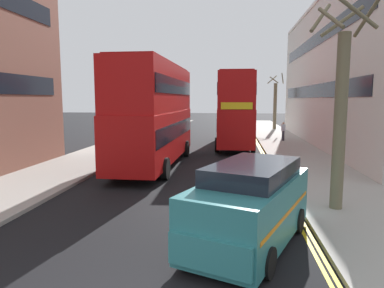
# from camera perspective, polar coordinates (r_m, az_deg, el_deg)

# --- Properties ---
(sidewalk_right) EXTENTS (4.00, 80.00, 0.14)m
(sidewalk_right) POSITION_cam_1_polar(r_m,az_deg,el_deg) (20.67, 18.46, -3.25)
(sidewalk_right) COLOR #9E9991
(sidewalk_right) RESTS_ON ground
(sidewalk_left) EXTENTS (4.00, 80.00, 0.14)m
(sidewalk_left) POSITION_cam_1_polar(r_m,az_deg,el_deg) (22.03, -16.85, -2.55)
(sidewalk_left) COLOR #9E9991
(sidewalk_left) RESTS_ON ground
(kerb_line_outer) EXTENTS (0.10, 56.00, 0.01)m
(kerb_line_outer) POSITION_cam_1_polar(r_m,az_deg,el_deg) (18.40, 13.29, -4.55)
(kerb_line_outer) COLOR yellow
(kerb_line_outer) RESTS_ON ground
(kerb_line_inner) EXTENTS (0.10, 56.00, 0.01)m
(kerb_line_inner) POSITION_cam_1_polar(r_m,az_deg,el_deg) (18.39, 12.80, -4.54)
(kerb_line_inner) COLOR yellow
(kerb_line_inner) RESTS_ON ground
(double_decker_bus_away) EXTENTS (2.91, 10.84, 5.64)m
(double_decker_bus_away) POSITION_cam_1_polar(r_m,az_deg,el_deg) (19.57, -6.03, 5.24)
(double_decker_bus_away) COLOR #B20F0F
(double_decker_bus_away) RESTS_ON ground
(double_decker_bus_oncoming) EXTENTS (2.98, 10.86, 5.64)m
(double_decker_bus_oncoming) POSITION_cam_1_polar(r_m,az_deg,el_deg) (27.91, 6.88, 5.84)
(double_decker_bus_oncoming) COLOR #B20F0F
(double_decker_bus_oncoming) RESTS_ON ground
(taxi_minivan) EXTENTS (3.53, 5.16, 2.12)m
(taxi_minivan) POSITION_cam_1_polar(r_m,az_deg,el_deg) (9.08, 9.25, -9.79)
(taxi_minivan) COLOR teal
(taxi_minivan) RESTS_ON ground
(pedestrian_far) EXTENTS (0.34, 0.22, 1.62)m
(pedestrian_far) POSITION_cam_1_polar(r_m,az_deg,el_deg) (31.37, 14.58, 2.07)
(pedestrian_far) COLOR #2D2D38
(pedestrian_far) RESTS_ON sidewalk_right
(street_tree_near) EXTENTS (1.97, 1.96, 6.57)m
(street_tree_near) POSITION_cam_1_polar(r_m,az_deg,el_deg) (43.32, 13.33, 6.28)
(street_tree_near) COLOR #6B6047
(street_tree_near) RESTS_ON sidewalk_right
(street_tree_mid) EXTENTS (2.04, 1.93, 6.78)m
(street_tree_mid) POSITION_cam_1_polar(r_m,az_deg,el_deg) (12.25, 22.93, 4.95)
(street_tree_mid) COLOR #6B6047
(street_tree_mid) RESTS_ON sidewalk_right
(townhouse_terrace_right) EXTENTS (10.08, 28.00, 11.40)m
(townhouse_terrace_right) POSITION_cam_1_polar(r_m,az_deg,el_deg) (31.37, 28.11, 10.08)
(townhouse_terrace_right) COLOR silver
(townhouse_terrace_right) RESTS_ON ground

